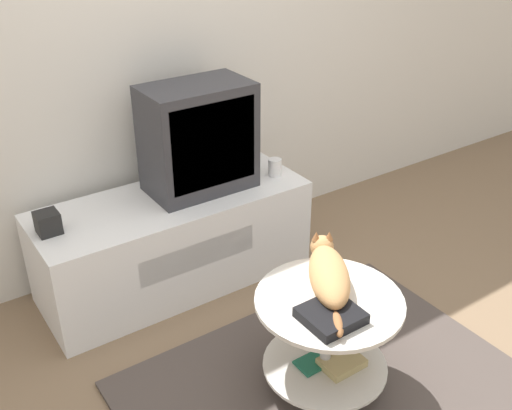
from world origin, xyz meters
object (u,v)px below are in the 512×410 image
object	(u,v)px
speaker	(48,223)
tv	(198,138)
cat	(328,273)
dvd_box	(331,315)

from	to	relation	value
speaker	tv	bearing A→B (deg)	0.77
tv	cat	xyz separation A→B (m)	(0.02, -0.99, -0.24)
cat	tv	bearing A→B (deg)	34.04
tv	speaker	distance (m)	0.82
speaker	dvd_box	distance (m)	1.33
cat	speaker	bearing A→B (deg)	72.46
speaker	cat	world-z (taller)	speaker
speaker	cat	xyz separation A→B (m)	(0.80, -0.98, -0.02)
tv	cat	bearing A→B (deg)	-89.01
speaker	dvd_box	size ratio (longest dim) A/B	0.49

